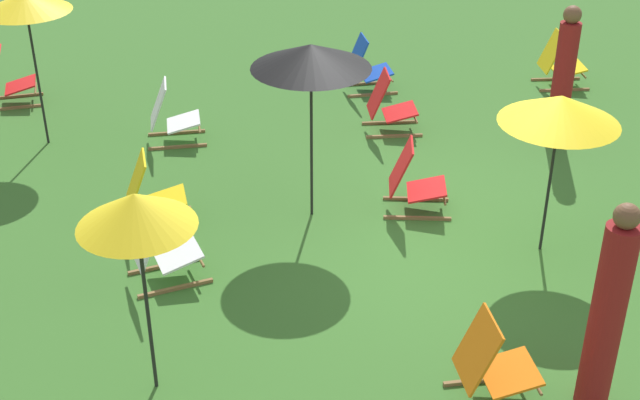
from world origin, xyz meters
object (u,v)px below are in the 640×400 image
deckchair_4 (171,116)px  deckchair_10 (366,67)px  person_1 (607,314)px  deckchair_5 (493,365)px  deckchair_2 (8,80)px  umbrella_1 (136,211)px  deckchair_7 (559,63)px  person_0 (563,77)px  deckchair_8 (413,181)px  deckchair_6 (151,194)px  deckchair_0 (389,105)px  umbrella_3 (311,57)px  deckchair_9 (162,249)px  umbrella_0 (560,110)px  umbrella_2 (25,3)px

deckchair_4 → deckchair_10: bearing=-65.8°
person_1 → deckchair_5: bearing=93.4°
deckchair_2 → umbrella_1: size_ratio=0.45×
deckchair_7 → deckchair_10: bearing=89.4°
deckchair_2 → deckchair_4: size_ratio=1.00×
deckchair_10 → deckchair_5: bearing=175.4°
person_0 → deckchair_10: bearing=-40.7°
deckchair_2 → deckchair_8: same height
deckchair_6 → person_1: size_ratio=0.44×
deckchair_0 → deckchair_4: same height
deckchair_4 → deckchair_8: size_ratio=1.00×
person_0 → umbrella_3: bearing=25.9°
deckchair_9 → person_1: bearing=-137.8°
deckchair_6 → person_0: person_0 is taller
deckchair_5 → umbrella_1: umbrella_1 is taller
deckchair_6 → umbrella_1: (-2.71, -0.23, 1.35)m
deckchair_9 → umbrella_0: bearing=-104.4°
deckchair_9 → deckchair_10: 5.46m
umbrella_3 → person_0: umbrella_3 is taller
deckchair_4 → deckchair_8: same height
deckchair_0 → deckchair_7: same height
deckchair_8 → umbrella_0: umbrella_0 is taller
deckchair_0 → deckchair_5: 5.32m
deckchair_5 → umbrella_1: size_ratio=0.45×
deckchair_9 → umbrella_2: size_ratio=0.43×
deckchair_0 → deckchair_8: bearing=178.5°
deckchair_8 → umbrella_1: size_ratio=0.45×
deckchair_8 → person_1: bearing=-156.5°
deckchair_4 → person_0: (-0.40, -5.05, 0.52)m
umbrella_0 → umbrella_3: 2.56m
deckchair_5 → deckchair_6: size_ratio=1.00×
deckchair_2 → umbrella_0: size_ratio=0.47×
deckchair_2 → deckchair_10: (0.06, -5.18, 0.00)m
deckchair_0 → deckchair_8: 2.15m
deckchair_0 → deckchair_2: 5.47m
deckchair_2 → deckchair_6: same height
deckchair_5 → deckchair_6: 4.33m
deckchair_6 → deckchair_9: (-1.12, -0.19, 0.00)m
deckchair_0 → deckchair_4: bearing=91.7°
deckchair_4 → deckchair_6: (-2.11, 0.08, 0.00)m
deckchair_10 → umbrella_0: (-4.52, -1.28, 1.24)m
umbrella_0 → umbrella_2: bearing=61.6°
deckchair_7 → deckchair_8: (-3.53, 2.85, 0.00)m
deckchair_0 → umbrella_3: umbrella_3 is taller
deckchair_10 → person_1: person_1 is taller
umbrella_1 → umbrella_2: bearing=20.0°
umbrella_1 → person_0: 6.65m
person_1 → deckchair_4: bearing=45.0°
deckchair_2 → deckchair_7: (0.00, -8.09, 0.00)m
deckchair_2 → deckchair_6: bearing=-157.1°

